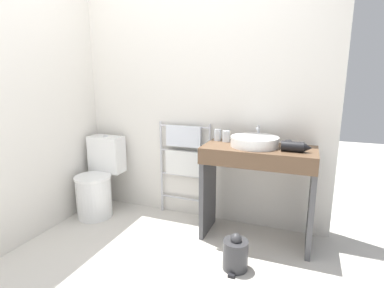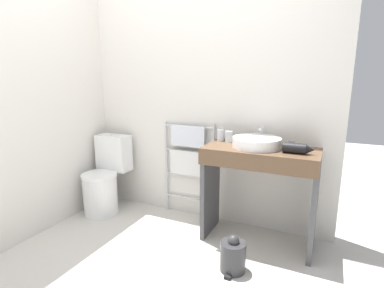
% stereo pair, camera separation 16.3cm
% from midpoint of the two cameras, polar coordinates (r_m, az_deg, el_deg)
% --- Properties ---
extents(wall_back, '(2.60, 0.12, 2.60)m').
position_cam_midpoint_polar(wall_back, '(2.97, -0.73, 10.45)').
color(wall_back, silver).
rests_on(wall_back, ground_plane).
extents(wall_side, '(0.12, 2.01, 2.60)m').
position_cam_midpoint_polar(wall_side, '(3.09, -28.48, 9.05)').
color(wall_side, silver).
rests_on(wall_side, ground_plane).
extents(toilet, '(0.36, 0.52, 0.81)m').
position_cam_midpoint_polar(toilet, '(3.31, -18.77, -6.86)').
color(toilet, white).
rests_on(toilet, ground_plane).
extents(towel_radiator, '(0.55, 0.06, 0.97)m').
position_cam_midpoint_polar(towel_radiator, '(3.00, -3.12, -2.19)').
color(towel_radiator, silver).
rests_on(towel_radiator, ground_plane).
extents(vanity_counter, '(0.92, 0.46, 0.84)m').
position_cam_midpoint_polar(vanity_counter, '(2.60, 10.58, -6.48)').
color(vanity_counter, brown).
rests_on(vanity_counter, ground_plane).
extents(sink_basin, '(0.40, 0.40, 0.08)m').
position_cam_midpoint_polar(sink_basin, '(2.54, 10.03, 0.51)').
color(sink_basin, white).
rests_on(sink_basin, vanity_counter).
extents(faucet, '(0.02, 0.10, 0.15)m').
position_cam_midpoint_polar(faucet, '(2.70, 10.80, 2.29)').
color(faucet, silver).
rests_on(faucet, vanity_counter).
extents(cup_near_wall, '(0.07, 0.07, 0.10)m').
position_cam_midpoint_polar(cup_near_wall, '(2.74, 3.21, 1.74)').
color(cup_near_wall, silver).
rests_on(cup_near_wall, vanity_counter).
extents(cup_near_edge, '(0.07, 0.07, 0.10)m').
position_cam_midpoint_polar(cup_near_edge, '(2.69, 4.83, 1.49)').
color(cup_near_edge, silver).
rests_on(cup_near_edge, vanity_counter).
extents(hair_dryer, '(0.23, 0.16, 0.08)m').
position_cam_midpoint_polar(hair_dryer, '(2.44, 17.17, -0.46)').
color(hair_dryer, black).
rests_on(hair_dryer, vanity_counter).
extents(trash_bin, '(0.19, 0.22, 0.29)m').
position_cam_midpoint_polar(trash_bin, '(2.39, 6.21, -20.10)').
color(trash_bin, '#333335').
rests_on(trash_bin, ground_plane).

